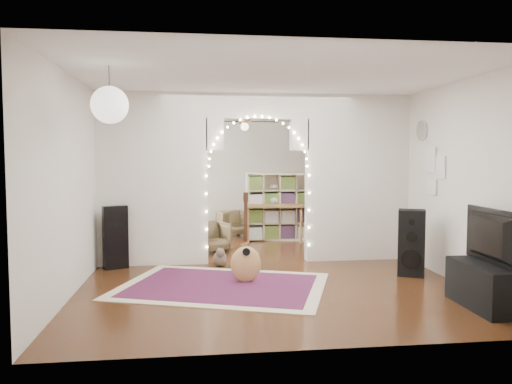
{
  "coord_description": "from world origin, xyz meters",
  "views": [
    {
      "loc": [
        -1.01,
        -7.93,
        1.69
      ],
      "look_at": [
        0.01,
        0.3,
        1.11
      ],
      "focal_mm": 35.0,
      "sensor_mm": 36.0,
      "label": 1
    }
  ],
  "objects": [
    {
      "name": "ceiling_fan",
      "position": [
        0.0,
        2.0,
        2.4
      ],
      "size": [
        1.1,
        1.1,
        0.3
      ],
      "primitive_type": null,
      "color": "#CE8F44",
      "rests_on": "ceiling"
    },
    {
      "name": "acoustic_guitar",
      "position": [
        -0.33,
        -1.34,
        0.45
      ],
      "size": [
        0.44,
        0.24,
        1.04
      ],
      "rotation": [
        0.0,
        0.0,
        -0.24
      ],
      "color": "tan",
      "rests_on": "floor"
    },
    {
      "name": "dining_chair_right",
      "position": [
        -0.21,
        2.73,
        0.27
      ],
      "size": [
        0.69,
        0.7,
        0.54
      ],
      "primitive_type": "imported",
      "rotation": [
        0.0,
        0.0,
        0.22
      ],
      "color": "#483A24",
      "rests_on": "floor"
    },
    {
      "name": "area_rug",
      "position": [
        -0.65,
        -1.48,
        0.01
      ],
      "size": [
        3.12,
        2.72,
        0.02
      ],
      "primitive_type": "cube",
      "rotation": [
        0.0,
        0.0,
        -0.34
      ],
      "color": "maroon",
      "rests_on": "floor"
    },
    {
      "name": "guitar_case",
      "position": [
        -2.2,
        -0.25,
        0.48
      ],
      "size": [
        0.38,
        0.26,
        0.96
      ],
      "primitive_type": "cube",
      "rotation": [
        0.0,
        0.0,
        0.42
      ],
      "color": "black",
      "rests_on": "floor"
    },
    {
      "name": "flower_vase",
      "position": [
        0.59,
        1.98,
        0.85
      ],
      "size": [
        0.2,
        0.2,
        0.19
      ],
      "primitive_type": "imported",
      "rotation": [
        0.0,
        0.0,
        -0.12
      ],
      "color": "silver",
      "rests_on": "dining_table"
    },
    {
      "name": "wall_clock",
      "position": [
        2.48,
        -0.6,
        2.1
      ],
      "size": [
        0.03,
        0.31,
        0.31
      ],
      "primitive_type": "cylinder",
      "rotation": [
        0.0,
        1.57,
        0.0
      ],
      "color": "white",
      "rests_on": "wall_right"
    },
    {
      "name": "tv",
      "position": [
        2.2,
        -2.79,
        0.81
      ],
      "size": [
        0.16,
        1.08,
        0.62
      ],
      "primitive_type": "imported",
      "rotation": [
        0.0,
        0.0,
        1.55
      ],
      "color": "black",
      "rests_on": "media_console"
    },
    {
      "name": "bookcase",
      "position": [
        0.7,
        2.06,
        0.69
      ],
      "size": [
        1.38,
        0.69,
        1.38
      ],
      "primitive_type": "cube",
      "rotation": [
        0.0,
        0.0,
        -0.28
      ],
      "color": "beige",
      "rests_on": "floor"
    },
    {
      "name": "ceiling",
      "position": [
        0.0,
        0.0,
        2.7
      ],
      "size": [
        5.0,
        7.5,
        0.02
      ],
      "primitive_type": "cube",
      "color": "white",
      "rests_on": "wall_back"
    },
    {
      "name": "fairy_lights",
      "position": [
        0.0,
        -0.13,
        1.55
      ],
      "size": [
        1.64,
        0.04,
        1.6
      ],
      "primitive_type": null,
      "color": "#FFEABF",
      "rests_on": "divider_wall"
    },
    {
      "name": "wall_back",
      "position": [
        0.0,
        3.75,
        1.35
      ],
      "size": [
        5.0,
        0.02,
        2.7
      ],
      "primitive_type": "cube",
      "color": "silver",
      "rests_on": "floor"
    },
    {
      "name": "dining_table",
      "position": [
        0.59,
        1.98,
        0.68
      ],
      "size": [
        1.28,
        0.93,
        0.76
      ],
      "rotation": [
        0.0,
        0.0,
        -0.12
      ],
      "color": "brown",
      "rests_on": "floor"
    },
    {
      "name": "media_console",
      "position": [
        2.2,
        -2.79,
        0.25
      ],
      "size": [
        0.42,
        1.01,
        0.5
      ],
      "primitive_type": "cube",
      "rotation": [
        0.0,
        0.0,
        -0.02
      ],
      "color": "black",
      "rests_on": "floor"
    },
    {
      "name": "floor_speaker",
      "position": [
        2.07,
        -1.2,
        0.47
      ],
      "size": [
        0.46,
        0.44,
        0.94
      ],
      "rotation": [
        0.0,
        0.0,
        -0.43
      ],
      "color": "black",
      "rests_on": "floor"
    },
    {
      "name": "wall_right",
      "position": [
        2.5,
        0.0,
        1.35
      ],
      "size": [
        0.02,
        7.5,
        2.7
      ],
      "primitive_type": "cube",
      "color": "silver",
      "rests_on": "floor"
    },
    {
      "name": "picture_frames",
      "position": [
        2.48,
        -1.0,
        1.5
      ],
      "size": [
        0.02,
        0.5,
        0.7
      ],
      "primitive_type": null,
      "color": "white",
      "rests_on": "wall_right"
    },
    {
      "name": "floor",
      "position": [
        0.0,
        0.0,
        0.0
      ],
      "size": [
        7.5,
        7.5,
        0.0
      ],
      "primitive_type": "plane",
      "color": "black",
      "rests_on": "ground"
    },
    {
      "name": "paper_lantern",
      "position": [
        -1.9,
        -2.4,
        2.25
      ],
      "size": [
        0.4,
        0.4,
        0.4
      ],
      "primitive_type": "sphere",
      "color": "white",
      "rests_on": "ceiling"
    },
    {
      "name": "divider_wall",
      "position": [
        0.0,
        0.0,
        1.42
      ],
      "size": [
        5.0,
        0.2,
        2.7
      ],
      "color": "silver",
      "rests_on": "floor"
    },
    {
      "name": "dining_chair_left",
      "position": [
        -0.73,
        0.92,
        0.27
      ],
      "size": [
        0.76,
        0.77,
        0.54
      ],
      "primitive_type": "imported",
      "rotation": [
        0.0,
        0.0,
        0.4
      ],
      "color": "#483A24",
      "rests_on": "floor"
    },
    {
      "name": "window",
      "position": [
        -2.47,
        1.8,
        1.5
      ],
      "size": [
        0.04,
        1.2,
        1.4
      ],
      "primitive_type": "cube",
      "color": "white",
      "rests_on": "wall_left"
    },
    {
      "name": "wall_front",
      "position": [
        0.0,
        -3.75,
        1.35
      ],
      "size": [
        5.0,
        0.02,
        2.7
      ],
      "primitive_type": "cube",
      "color": "silver",
      "rests_on": "floor"
    },
    {
      "name": "tabby_cat",
      "position": [
        -0.62,
        -0.27,
        0.13
      ],
      "size": [
        0.21,
        0.49,
        0.33
      ],
      "rotation": [
        0.0,
        0.0,
        0.0
      ],
      "color": "brown",
      "rests_on": "floor"
    },
    {
      "name": "wall_left",
      "position": [
        -2.5,
        0.0,
        1.35
      ],
      "size": [
        0.02,
        7.5,
        2.7
      ],
      "primitive_type": "cube",
      "color": "silver",
      "rests_on": "floor"
    }
  ]
}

